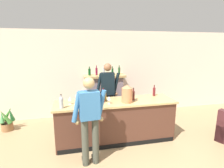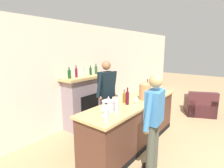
{
  "view_description": "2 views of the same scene",
  "coord_description": "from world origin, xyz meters",
  "views": [
    {
      "loc": [
        -1.08,
        -1.94,
        2.23
      ],
      "look_at": [
        -0.13,
        2.38,
        1.3
      ],
      "focal_mm": 28.0,
      "sensor_mm": 36.0,
      "label": 1
    },
    {
      "loc": [
        -3.28,
        0.05,
        2.08
      ],
      "look_at": [
        -0.23,
        2.41,
        1.3
      ],
      "focal_mm": 28.0,
      "sensor_mm": 36.0,
      "label": 2
    }
  ],
  "objects": [
    {
      "name": "wall_back_panel",
      "position": [
        0.0,
        3.69,
        1.38
      ],
      "size": [
        12.0,
        0.07,
        2.75
      ],
      "color": "beige",
      "rests_on": "ground_plane"
    },
    {
      "name": "bar_counter",
      "position": [
        -0.15,
        1.87,
        0.5
      ],
      "size": [
        2.82,
        0.77,
        0.99
      ],
      "color": "#502E22",
      "rests_on": "ground_plane"
    },
    {
      "name": "fireplace_stone",
      "position": [
        -0.14,
        3.43,
        0.7
      ],
      "size": [
        1.29,
        0.52,
        1.68
      ],
      "color": "gray",
      "rests_on": "ground_plane"
    },
    {
      "name": "armchair_black",
      "position": [
        2.66,
        1.08,
        0.27
      ],
      "size": [
        1.07,
        1.08,
        0.79
      ],
      "color": "#441F22",
      "rests_on": "ground_plane"
    },
    {
      "name": "person_customer",
      "position": [
        -0.83,
        1.11,
        0.95
      ],
      "size": [
        0.66,
        0.33,
        1.71
      ],
      "color": "#43463A",
      "rests_on": "ground_plane"
    },
    {
      "name": "person_bartender",
      "position": [
        -0.2,
        2.59,
        1.01
      ],
      "size": [
        0.65,
        0.34,
        1.82
      ],
      "color": "black",
      "rests_on": "ground_plane"
    },
    {
      "name": "copper_dispenser",
      "position": [
        0.08,
        1.74,
        1.2
      ],
      "size": [
        0.25,
        0.29,
        0.41
      ],
      "color": "#C4784D",
      "rests_on": "bar_counter"
    },
    {
      "name": "ice_bucket_steel",
      "position": [
        -0.95,
        1.93,
        1.08
      ],
      "size": [
        0.24,
        0.24,
        0.18
      ],
      "color": "silver",
      "rests_on": "bar_counter"
    },
    {
      "name": "wine_bottle_chardonnay_pale",
      "position": [
        -0.39,
        1.96,
        1.11
      ],
      "size": [
        0.07,
        0.07,
        0.28
      ],
      "color": "brown",
      "rests_on": "bar_counter"
    },
    {
      "name": "wine_bottle_burgundy_dark",
      "position": [
        -0.45,
        1.85,
        1.14
      ],
      "size": [
        0.07,
        0.07,
        0.35
      ],
      "color": "#510D1D",
      "rests_on": "bar_counter"
    },
    {
      "name": "wine_bottle_riesling_slim",
      "position": [
        0.93,
        2.11,
        1.12
      ],
      "size": [
        0.07,
        0.07,
        0.29
      ],
      "color": "maroon",
      "rests_on": "bar_counter"
    },
    {
      "name": "wine_bottle_rose_blush",
      "position": [
        -0.97,
        1.73,
        1.13
      ],
      "size": [
        0.07,
        0.07,
        0.32
      ],
      "color": "#B4A9C0",
      "rests_on": "bar_counter"
    },
    {
      "name": "wine_bottle_cabernet_heavy",
      "position": [
        0.28,
        1.86,
        1.12
      ],
      "size": [
        0.07,
        0.07,
        0.3
      ],
      "color": "#4F1C19",
      "rests_on": "bar_counter"
    },
    {
      "name": "wine_bottle_port_short",
      "position": [
        -1.36,
        1.65,
        1.13
      ],
      "size": [
        0.08,
        0.08,
        0.3
      ],
      "color": "#A9AEB4",
      "rests_on": "bar_counter"
    },
    {
      "name": "wine_glass_front_left",
      "position": [
        -0.34,
        1.72,
        1.12
      ],
      "size": [
        0.08,
        0.08,
        0.18
      ],
      "color": "silver",
      "rests_on": "bar_counter"
    },
    {
      "name": "wine_glass_front_right",
      "position": [
        -1.19,
        1.86,
        1.12
      ],
      "size": [
        0.08,
        0.08,
        0.18
      ],
      "color": "silver",
      "rests_on": "bar_counter"
    },
    {
      "name": "wine_glass_back_row",
      "position": [
        -0.69,
        2.14,
        1.12
      ],
      "size": [
        0.07,
        0.07,
        0.18
      ],
      "color": "silver",
      "rests_on": "bar_counter"
    }
  ]
}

